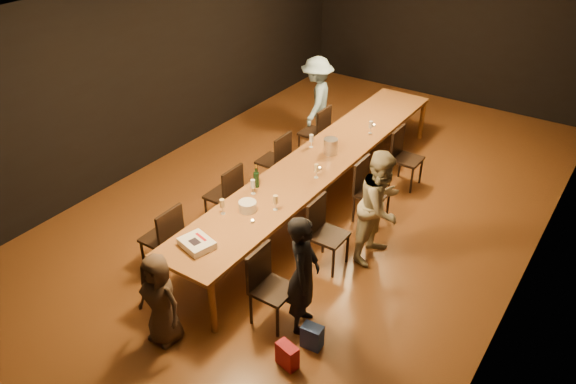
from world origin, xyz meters
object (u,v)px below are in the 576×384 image
Objects in this scene: chair_right_2 at (372,193)px; chair_right_0 at (273,289)px; chair_right_1 at (329,235)px; man_blue at (317,100)px; chair_left_2 at (273,160)px; woman_tan at (381,206)px; chair_left_3 at (314,132)px; child at (160,299)px; chair_left_0 at (161,237)px; plate_stack at (248,206)px; woman_birthday at (303,274)px; chair_left_1 at (223,194)px; chair_right_3 at (407,159)px; ice_bucket at (331,146)px; champagne_bottle at (256,176)px; table at (321,161)px; birthday_cake at (197,243)px.

chair_right_0 is at bearing -0.00° from chair_right_2.
chair_right_2 is (0.00, 1.20, 0.00)m from chair_right_1.
man_blue reaches higher than chair_right_0.
woman_tan reaches higher than chair_left_2.
chair_left_2 is 1.00× the size of chair_left_3.
child reaches higher than chair_right_0.
chair_left_2 is at bearing -125.22° from chair_right_1.
chair_left_0 is 4.16× the size of plate_stack.
chair_left_1 is at bearing 38.00° from woman_birthday.
ice_bucket reaches higher than chair_right_3.
chair_right_0 is at bearing 170.50° from woman_tan.
chair_left_1 is 0.84× the size of child.
chair_left_1 is 2.21m from woman_tan.
chair_right_1 is at bearing -2.95° from champagne_bottle.
man_blue is (-1.15, 1.77, 0.07)m from table.
chair_right_0 and chair_right_3 have the same top height.
table is at bearing 66.73° from woman_tan.
chair_right_3 reaches higher than birthday_cake.
chair_right_2 is 2.08m from chair_left_3.
chair_right_1 is 4.16× the size of plate_stack.
chair_right_0 is 1.20m from chair_right_1.
chair_left_0 is at bearing -136.97° from plate_stack.
champagne_bottle is at bearing -92.95° from chair_right_1.
chair_right_2 is at bearing 61.37° from plate_stack.
chair_right_3 is 2.94m from chair_left_1.
chair_left_3 is at bearing 52.90° from woman_tan.
child is 3.51m from ice_bucket.
chair_right_1 reaches higher than plate_stack.
man_blue is at bearing 123.07° from table.
birthday_cake is (-0.93, -2.56, 0.33)m from chair_right_2.
table is at bearing -160.50° from chair_right_0.
man_blue is (-2.00, 2.97, 0.31)m from chair_right_1.
birthday_cake is at bearing -101.64° from chair_left_0.
chair_left_2 is at bearing 115.56° from champagne_bottle.
champagne_bottle is (0.55, -1.14, 0.45)m from chair_left_2.
chair_right_3 is 4.03× the size of ice_bucket.
table is 6.45× the size of chair_left_2.
chair_left_0 is 2.13× the size of birthday_cake.
chair_right_1 and chair_right_3 have the same top height.
chair_right_0 is 2.08m from chair_left_1.
chair_left_2 is 1.34m from champagne_bottle.
chair_right_3 is 0.84× the size of child.
ice_bucket reaches higher than chair_right_0.
chair_left_1 is (-1.70, 0.00, 0.00)m from chair_right_1.
ice_bucket is at bearing 102.31° from birthday_cake.
chair_right_1 is 1.20m from chair_right_2.
birthday_cake is at bearing -163.32° from chair_left_2.
woman_tan reaches higher than ice_bucket.
champagne_bottle is at bearing 98.86° from child.
champagne_bottle is (-1.15, -1.14, 0.45)m from chair_right_2.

